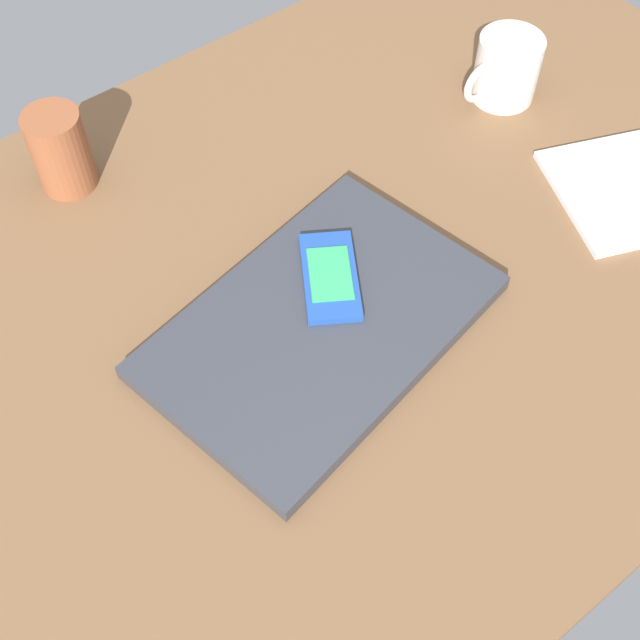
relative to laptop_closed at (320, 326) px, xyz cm
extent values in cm
cube|color=brown|center=(-6.70, -4.96, -2.45)|extent=(120.00, 80.00, 3.00)
cube|color=#33353D|center=(0.00, 0.00, 0.00)|extent=(37.24, 27.90, 1.90)
cube|color=#1E479E|center=(-3.94, -3.43, 1.38)|extent=(10.50, 12.29, 0.86)
cube|color=#33A566|center=(-3.94, -3.43, 1.88)|extent=(7.24, 8.08, 0.14)
cylinder|color=silver|center=(-39.51, -14.35, 3.06)|extent=(7.75, 7.75, 8.02)
torus|color=silver|center=(-35.30, -14.35, 3.06)|extent=(5.39, 0.90, 5.39)
cylinder|color=brown|center=(9.76, -33.68, 3.83)|extent=(6.31, 6.31, 9.57)
cube|color=white|center=(-38.20, 5.77, -0.55)|extent=(19.09, 20.19, 0.80)
camera|label=1|loc=(29.06, 37.49, 68.57)|focal=47.47mm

